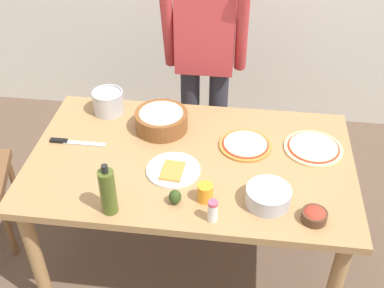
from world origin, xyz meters
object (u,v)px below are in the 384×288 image
object	(u,v)px
popcorn_bowl	(161,119)
steel_pot	(108,102)
salt_shaker	(213,211)
avocado	(175,197)
pizza_raw_on_board	(313,148)
mixing_bowl_steel	(268,196)
chef_knife	(71,142)
small_sauce_bowl	(314,215)
plate_with_slice	(173,170)
olive_oil_bottle	(108,191)
cup_orange	(205,193)
person_cook	(205,55)
pizza_cooked_on_tray	(245,145)
dining_table	(191,172)

from	to	relation	value
popcorn_bowl	steel_pot	xyz separation A→B (m)	(-0.32, 0.12, 0.00)
salt_shaker	avocado	bearing A→B (deg)	154.78
popcorn_bowl	salt_shaker	size ratio (longest dim) A/B	2.64
pizza_raw_on_board	mixing_bowl_steel	world-z (taller)	mixing_bowl_steel
pizza_raw_on_board	chef_knife	size ratio (longest dim) A/B	1.02
small_sauce_bowl	steel_pot	xyz separation A→B (m)	(-1.08, 0.70, 0.04)
plate_with_slice	olive_oil_bottle	size ratio (longest dim) A/B	1.02
cup_orange	steel_pot	bearing A→B (deg)	133.89
mixing_bowl_steel	olive_oil_bottle	world-z (taller)	olive_oil_bottle
plate_with_slice	steel_pot	distance (m)	0.64
plate_with_slice	cup_orange	distance (m)	0.24
small_sauce_bowl	chef_knife	bearing A→B (deg)	162.05
person_cook	olive_oil_bottle	size ratio (longest dim) A/B	6.33
pizza_cooked_on_tray	olive_oil_bottle	world-z (taller)	olive_oil_bottle
pizza_raw_on_board	olive_oil_bottle	distance (m)	1.06
person_cook	popcorn_bowl	xyz separation A→B (m)	(-0.17, -0.53, -0.12)
dining_table	pizza_cooked_on_tray	bearing A→B (deg)	26.26
small_sauce_bowl	mixing_bowl_steel	bearing A→B (deg)	157.85
chef_knife	salt_shaker	bearing A→B (deg)	-29.77
steel_pot	small_sauce_bowl	bearing A→B (deg)	-32.81
plate_with_slice	popcorn_bowl	bearing A→B (deg)	108.82
dining_table	salt_shaker	size ratio (longest dim) A/B	15.09
pizza_raw_on_board	small_sauce_bowl	bearing A→B (deg)	-93.85
small_sauce_bowl	olive_oil_bottle	distance (m)	0.88
dining_table	pizza_raw_on_board	distance (m)	0.63
olive_oil_bottle	avocado	bearing A→B (deg)	16.95
dining_table	pizza_cooked_on_tray	distance (m)	0.31
pizza_cooked_on_tray	plate_with_slice	bearing A→B (deg)	-144.39
dining_table	pizza_cooked_on_tray	xyz separation A→B (m)	(0.26, 0.13, 0.10)
small_sauce_bowl	avocado	xyz separation A→B (m)	(-0.60, 0.03, 0.01)
plate_with_slice	dining_table	bearing A→B (deg)	57.14
small_sauce_bowl	salt_shaker	size ratio (longest dim) A/B	1.04
person_cook	avocado	size ratio (longest dim) A/B	23.14
pizza_cooked_on_tray	salt_shaker	size ratio (longest dim) A/B	2.52
cup_orange	olive_oil_bottle	bearing A→B (deg)	-163.52
mixing_bowl_steel	salt_shaker	xyz separation A→B (m)	(-0.23, -0.13, 0.01)
popcorn_bowl	small_sauce_bowl	bearing A→B (deg)	-37.17
pizza_raw_on_board	chef_knife	world-z (taller)	pizza_raw_on_board
plate_with_slice	chef_knife	distance (m)	0.58
mixing_bowl_steel	chef_knife	xyz separation A→B (m)	(-1.01, 0.31, -0.03)
mixing_bowl_steel	salt_shaker	size ratio (longest dim) A/B	1.89
avocado	plate_with_slice	bearing A→B (deg)	101.52
person_cook	cup_orange	distance (m)	1.05
popcorn_bowl	mixing_bowl_steel	size ratio (longest dim) A/B	1.40
small_sauce_bowl	cup_orange	size ratio (longest dim) A/B	1.29
mixing_bowl_steel	popcorn_bowl	bearing A→B (deg)	138.65
popcorn_bowl	pizza_cooked_on_tray	bearing A→B (deg)	-12.63
dining_table	small_sauce_bowl	bearing A→B (deg)	-31.06
plate_with_slice	cup_orange	bearing A→B (deg)	-44.97
person_cook	small_sauce_bowl	distance (m)	1.26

